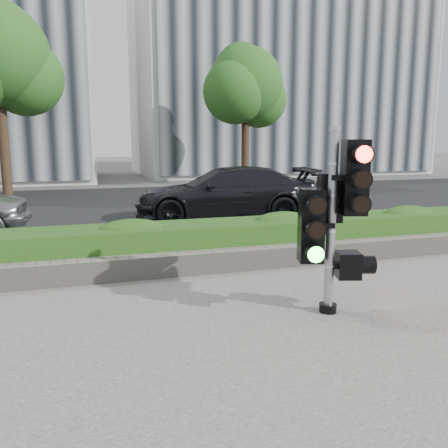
# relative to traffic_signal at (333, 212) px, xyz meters

# --- Properties ---
(ground) EXTENTS (120.00, 120.00, 0.00)m
(ground) POSITION_rel_traffic_signal_xyz_m (-0.88, 0.25, -1.26)
(ground) COLOR #51514C
(ground) RESTS_ON ground
(sidewalk) EXTENTS (16.00, 11.00, 0.03)m
(sidewalk) POSITION_rel_traffic_signal_xyz_m (-0.88, -2.25, -1.25)
(sidewalk) COLOR #9E9389
(sidewalk) RESTS_ON ground
(road) EXTENTS (60.00, 13.00, 0.02)m
(road) POSITION_rel_traffic_signal_xyz_m (-0.88, 10.25, -1.25)
(road) COLOR black
(road) RESTS_ON ground
(curb) EXTENTS (60.00, 0.25, 0.12)m
(curb) POSITION_rel_traffic_signal_xyz_m (-0.88, 3.40, -1.20)
(curb) COLOR gray
(curb) RESTS_ON ground
(stone_wall) EXTENTS (12.00, 0.32, 0.34)m
(stone_wall) POSITION_rel_traffic_signal_xyz_m (-0.88, 2.15, -1.06)
(stone_wall) COLOR gray
(stone_wall) RESTS_ON sidewalk
(hedge) EXTENTS (12.00, 1.00, 0.68)m
(hedge) POSITION_rel_traffic_signal_xyz_m (-0.88, 2.80, -0.89)
(hedge) COLOR #4B8D2B
(hedge) RESTS_ON sidewalk
(building_right) EXTENTS (18.00, 10.00, 12.00)m
(building_right) POSITION_rel_traffic_signal_xyz_m (10.12, 25.25, 4.74)
(building_right) COLOR #B7B7B2
(building_right) RESTS_ON ground
(tree_right) EXTENTS (4.10, 3.58, 6.53)m
(tree_right) POSITION_rel_traffic_signal_xyz_m (4.61, 15.80, 3.22)
(tree_right) COLOR black
(tree_right) RESTS_ON ground
(traffic_signal) EXTENTS (0.82, 0.67, 2.23)m
(traffic_signal) POSITION_rel_traffic_signal_xyz_m (0.00, 0.00, 0.00)
(traffic_signal) COLOR black
(traffic_signal) RESTS_ON sidewalk
(car_dark) EXTENTS (5.06, 2.65, 1.40)m
(car_dark) POSITION_rel_traffic_signal_xyz_m (0.93, 7.13, -0.54)
(car_dark) COLOR black
(car_dark) RESTS_ON road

